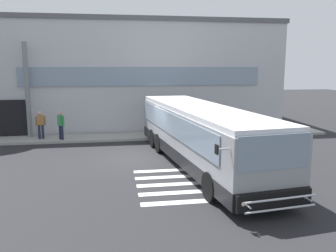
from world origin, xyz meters
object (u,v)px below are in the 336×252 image
object	(u,v)px
bus_main_foreground	(200,136)
passenger_near_column	(41,124)
entry_support_column	(27,90)
passenger_by_doorway	(61,124)

from	to	relation	value
bus_main_foreground	passenger_near_column	size ratio (longest dim) A/B	7.49
entry_support_column	passenger_near_column	world-z (taller)	entry_support_column
bus_main_foreground	passenger_by_doorway	distance (m)	9.21
passenger_near_column	passenger_by_doorway	bearing A→B (deg)	-17.05
bus_main_foreground	passenger_by_doorway	size ratio (longest dim) A/B	7.49
bus_main_foreground	entry_support_column	bearing A→B (deg)	141.15
passenger_near_column	passenger_by_doorway	distance (m)	1.28
bus_main_foreground	passenger_by_doorway	bearing A→B (deg)	138.76
passenger_near_column	bus_main_foreground	bearing A→B (deg)	-38.35
entry_support_column	passenger_by_doorway	size ratio (longest dim) A/B	3.44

